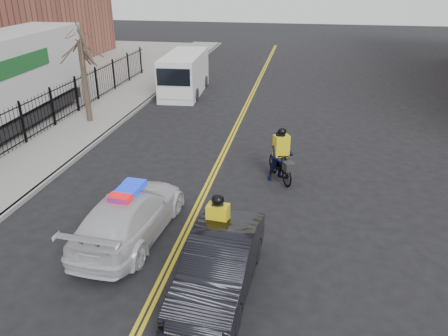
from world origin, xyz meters
The scene contains 12 objects.
ground centered at (0.00, 0.00, 0.00)m, with size 120.00×120.00×0.00m, color black.
center_line_left centered at (-0.08, 8.00, 0.01)m, with size 0.10×60.00×0.01m, color gold.
center_line_right centered at (0.08, 8.00, 0.01)m, with size 0.10×60.00×0.01m, color gold.
sidewalk centered at (-7.50, 8.00, 0.07)m, with size 3.00×60.00×0.15m, color gray.
curb centered at (-6.00, 8.00, 0.07)m, with size 0.20×60.00×0.15m, color gray.
iron_fence centered at (-9.00, 8.00, 1.00)m, with size 0.12×28.00×2.00m, color black, non-canonical shape.
street_tree centered at (-7.60, 10.00, 3.53)m, with size 3.20×3.20×4.80m.
police_cruiser centered at (-1.53, 0.32, 0.73)m, with size 2.34×5.08×1.60m.
dark_sedan centered at (1.52, -1.59, 0.74)m, with size 1.56×4.46×1.47m, color black.
cargo_van centered at (-4.34, 16.75, 1.23)m, with size 2.58×6.10×2.51m.
cyclist_near centered at (1.29, -0.56, 0.74)m, with size 0.97×2.23×2.12m.
cyclist_far centered at (2.58, 5.01, 0.83)m, with size 1.47×2.11×2.09m.
Camera 1 is at (3.20, -10.13, 7.27)m, focal length 35.00 mm.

